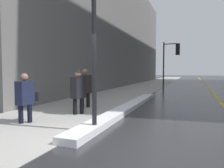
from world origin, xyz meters
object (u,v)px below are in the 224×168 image
at_px(traffic_light_near, 172,55).
at_px(pedestrian_in_glasses, 85,86).
at_px(pedestrian_with_shoulder_bag, 25,96).
at_px(lamp_post, 94,10).
at_px(pedestrian_in_fedora, 78,89).

distance_m(traffic_light_near, pedestrian_in_glasses, 10.34).
bearing_deg(traffic_light_near, pedestrian_with_shoulder_bag, -97.56).
bearing_deg(lamp_post, traffic_light_near, 86.47).
relative_size(lamp_post, traffic_light_near, 1.34).
height_order(traffic_light_near, pedestrian_in_glasses, traffic_light_near).
distance_m(lamp_post, pedestrian_with_shoulder_bag, 3.26).
height_order(pedestrian_with_shoulder_bag, pedestrian_in_fedora, pedestrian_in_fedora).
height_order(pedestrian_with_shoulder_bag, pedestrian_in_glasses, pedestrian_in_glasses).
xyz_separation_m(traffic_light_near, pedestrian_with_shoulder_bag, (-3.13, -12.92, -1.98)).
bearing_deg(traffic_light_near, pedestrian_in_fedora, -95.57).
bearing_deg(pedestrian_with_shoulder_bag, pedestrian_in_glasses, -174.89).
bearing_deg(pedestrian_with_shoulder_bag, pedestrian_in_fedora, 166.57).
relative_size(pedestrian_in_fedora, pedestrian_in_glasses, 1.01).
bearing_deg(lamp_post, pedestrian_in_glasses, 120.81).
bearing_deg(pedestrian_in_glasses, pedestrian_with_shoulder_bag, 5.11).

